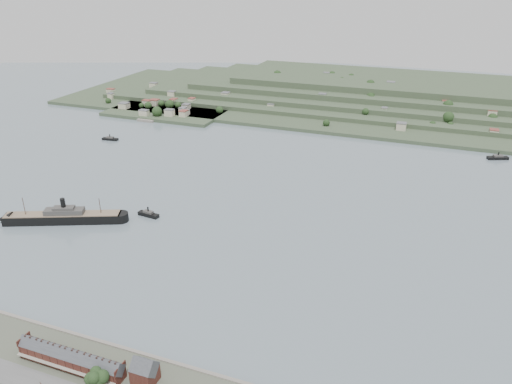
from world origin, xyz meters
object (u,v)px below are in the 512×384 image
(gabled_building, at_px, (145,372))
(fig_tree, at_px, (96,378))
(terrace_row, at_px, (71,359))
(tugboat, at_px, (148,214))
(steamship, at_px, (60,217))

(gabled_building, height_order, fig_tree, gabled_building)
(terrace_row, bearing_deg, gabled_building, 6.12)
(terrace_row, relative_size, fig_tree, 4.86)
(gabled_building, xyz_separation_m, tugboat, (-90.29, 146.69, -6.29))
(gabled_building, relative_size, steamship, 0.15)
(steamship, distance_m, tugboat, 64.63)
(fig_tree, bearing_deg, terrace_row, 159.76)
(terrace_row, xyz_separation_m, fig_tree, (20.32, -7.49, 2.14))
(terrace_row, distance_m, gabled_building, 37.74)
(tugboat, bearing_deg, steamship, -150.37)
(terrace_row, bearing_deg, fig_tree, -20.24)
(terrace_row, height_order, gabled_building, gabled_building)
(tugboat, relative_size, fig_tree, 1.54)
(tugboat, distance_m, fig_tree, 174.43)
(gabled_building, xyz_separation_m, steamship, (-146.43, 114.76, -3.90))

